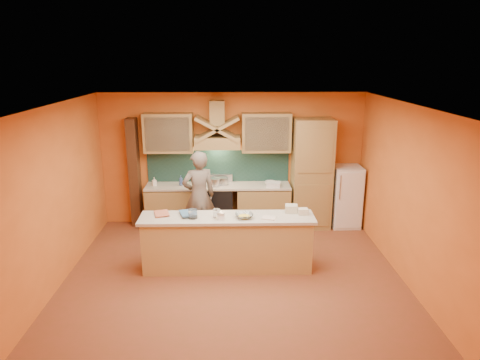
{
  "coord_description": "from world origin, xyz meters",
  "views": [
    {
      "loc": [
        -0.04,
        -6.34,
        3.48
      ],
      "look_at": [
        0.13,
        0.9,
        1.4
      ],
      "focal_mm": 32.0,
      "sensor_mm": 36.0,
      "label": 1
    }
  ],
  "objects_px": {
    "fridge": "(346,196)",
    "kitchen_scale": "(221,217)",
    "stove": "(218,206)",
    "mixing_bowl": "(244,216)",
    "person": "(199,196)"
  },
  "relations": [
    {
      "from": "kitchen_scale",
      "to": "mixing_bowl",
      "type": "distance_m",
      "value": 0.39
    },
    {
      "from": "person",
      "to": "stove",
      "type": "bearing_deg",
      "value": -137.93
    },
    {
      "from": "stove",
      "to": "person",
      "type": "distance_m",
      "value": 0.85
    },
    {
      "from": "stove",
      "to": "fridge",
      "type": "xyz_separation_m",
      "value": [
        2.7,
        0.0,
        0.2
      ]
    },
    {
      "from": "fridge",
      "to": "kitchen_scale",
      "type": "distance_m",
      "value": 3.32
    },
    {
      "from": "fridge",
      "to": "kitchen_scale",
      "type": "bearing_deg",
      "value": -142.06
    },
    {
      "from": "person",
      "to": "kitchen_scale",
      "type": "distance_m",
      "value": 1.47
    },
    {
      "from": "kitchen_scale",
      "to": "mixing_bowl",
      "type": "xyz_separation_m",
      "value": [
        0.38,
        0.06,
        -0.01
      ]
    },
    {
      "from": "stove",
      "to": "kitchen_scale",
      "type": "bearing_deg",
      "value": -87.24
    },
    {
      "from": "kitchen_scale",
      "to": "mixing_bowl",
      "type": "height_order",
      "value": "kitchen_scale"
    },
    {
      "from": "stove",
      "to": "kitchen_scale",
      "type": "xyz_separation_m",
      "value": [
        0.1,
        -2.03,
        0.54
      ]
    },
    {
      "from": "mixing_bowl",
      "to": "stove",
      "type": "bearing_deg",
      "value": 103.72
    },
    {
      "from": "person",
      "to": "mixing_bowl",
      "type": "bearing_deg",
      "value": 103.41
    },
    {
      "from": "stove",
      "to": "person",
      "type": "height_order",
      "value": "person"
    },
    {
      "from": "fridge",
      "to": "mixing_bowl",
      "type": "relative_size",
      "value": 4.5
    }
  ]
}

